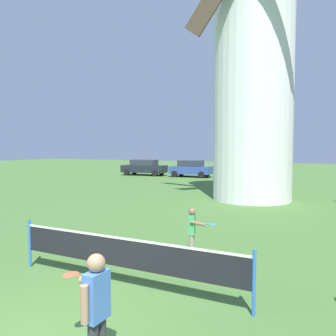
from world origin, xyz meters
TOP-DOWN VIEW (x-y plane):
  - ground_plane at (0.00, 0.00)m, footprint 120.00×120.00m
  - windmill at (-0.05, 14.30)m, footprint 7.16×4.74m
  - tennis_net at (0.14, 1.98)m, footprint 5.15×0.06m
  - player_near at (1.26, -0.25)m, footprint 0.79×0.59m
  - player_far at (0.65, 4.37)m, footprint 0.77×0.40m
  - parked_car_black at (-13.15, 25.43)m, footprint 4.58×2.23m
  - parked_car_blue at (-8.22, 25.70)m, footprint 3.93×2.02m

SIDE VIEW (x-z plane):
  - ground_plane at x=0.00m, z-range 0.00..0.00m
  - tennis_net at x=0.14m, z-range 0.13..1.23m
  - player_far at x=0.65m, z-range 0.08..1.30m
  - parked_car_blue at x=-8.22m, z-range 0.03..1.59m
  - parked_car_black at x=-13.15m, z-range 0.03..1.59m
  - player_near at x=1.26m, z-range 0.10..1.57m
  - windmill at x=-0.05m, z-range 0.01..15.18m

